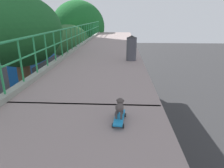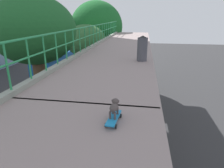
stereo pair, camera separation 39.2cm
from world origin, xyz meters
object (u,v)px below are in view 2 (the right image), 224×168
object	(u,v)px
car_yellow_cab_fifth	(39,116)
toy_skateboard	(114,118)
small_dog	(114,106)
city_bus	(59,63)
litter_bin	(142,48)

from	to	relation	value
car_yellow_cab_fifth	toy_skateboard	xyz separation A→B (m)	(7.18, -9.38, 5.65)
car_yellow_cab_fifth	small_dog	size ratio (longest dim) A/B	12.31
toy_skateboard	car_yellow_cab_fifth	bearing A→B (deg)	127.42
car_yellow_cab_fifth	city_bus	world-z (taller)	city_bus
small_dog	litter_bin	size ratio (longest dim) A/B	0.36
small_dog	litter_bin	bearing A→B (deg)	85.42
car_yellow_cab_fifth	toy_skateboard	world-z (taller)	toy_skateboard
car_yellow_cab_fifth	litter_bin	bearing A→B (deg)	-31.52
city_bus	small_dog	xyz separation A→B (m)	(10.70, -21.33, 4.62)
city_bus	small_dog	distance (m)	24.30
car_yellow_cab_fifth	small_dog	world-z (taller)	small_dog
small_dog	car_yellow_cab_fifth	bearing A→B (deg)	127.57
city_bus	litter_bin	bearing A→B (deg)	-56.33
toy_skateboard	small_dog	bearing A→B (deg)	87.28
car_yellow_cab_fifth	city_bus	distance (m)	12.56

